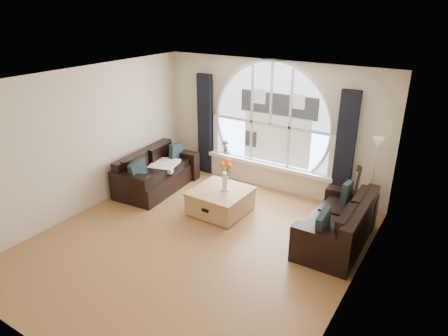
% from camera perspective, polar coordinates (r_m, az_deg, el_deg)
% --- Properties ---
extents(ground, '(5.00, 5.50, 0.01)m').
position_cam_1_polar(ground, '(6.88, -4.08, -10.57)').
color(ground, brown).
rests_on(ground, ground).
extents(ceiling, '(5.00, 5.50, 0.01)m').
position_cam_1_polar(ceiling, '(5.86, -4.82, 12.13)').
color(ceiling, silver).
rests_on(ceiling, ground).
extents(wall_back, '(5.00, 0.01, 2.70)m').
position_cam_1_polar(wall_back, '(8.47, 6.74, 5.95)').
color(wall_back, beige).
rests_on(wall_back, ground).
extents(wall_front, '(5.00, 0.01, 2.70)m').
position_cam_1_polar(wall_front, '(4.61, -25.58, -11.37)').
color(wall_front, beige).
rests_on(wall_front, ground).
extents(wall_left, '(0.01, 5.50, 2.70)m').
position_cam_1_polar(wall_left, '(7.91, -19.18, 3.61)').
color(wall_left, beige).
rests_on(wall_left, ground).
extents(wall_right, '(0.01, 5.50, 2.70)m').
position_cam_1_polar(wall_right, '(5.28, 18.10, -5.77)').
color(wall_right, beige).
rests_on(wall_right, ground).
extents(attic_slope, '(0.92, 5.50, 0.72)m').
position_cam_1_polar(attic_slope, '(4.97, 16.16, 5.25)').
color(attic_slope, silver).
rests_on(attic_slope, ground).
extents(arched_window, '(2.60, 0.06, 2.15)m').
position_cam_1_polar(arched_window, '(8.37, 6.74, 7.70)').
color(arched_window, silver).
rests_on(arched_window, wall_back).
extents(window_sill, '(2.90, 0.22, 0.08)m').
position_cam_1_polar(window_sill, '(8.66, 6.20, 0.47)').
color(window_sill, white).
rests_on(window_sill, wall_back).
extents(window_frame, '(2.76, 0.08, 2.15)m').
position_cam_1_polar(window_frame, '(8.35, 6.65, 7.66)').
color(window_frame, white).
rests_on(window_frame, wall_back).
extents(neighbor_house, '(1.70, 0.02, 1.50)m').
position_cam_1_polar(neighbor_house, '(8.33, 7.59, 6.69)').
color(neighbor_house, silver).
rests_on(neighbor_house, wall_back).
extents(curtain_left, '(0.35, 0.12, 2.30)m').
position_cam_1_polar(curtain_left, '(9.20, -2.67, 6.14)').
color(curtain_left, black).
rests_on(curtain_left, ground).
extents(curtain_right, '(0.35, 0.12, 2.30)m').
position_cam_1_polar(curtain_right, '(7.90, 16.76, 2.36)').
color(curtain_right, black).
rests_on(curtain_right, ground).
extents(sofa_left, '(1.06, 1.88, 0.81)m').
position_cam_1_polar(sofa_left, '(8.68, -9.49, -0.47)').
color(sofa_left, black).
rests_on(sofa_left, ground).
extents(sofa_right, '(0.93, 1.82, 0.80)m').
position_cam_1_polar(sofa_right, '(6.93, 15.74, -7.33)').
color(sofa_right, black).
rests_on(sofa_right, ground).
extents(coffee_chest, '(1.04, 1.04, 0.50)m').
position_cam_1_polar(coffee_chest, '(7.68, -0.50, -4.57)').
color(coffee_chest, '#A3764D').
rests_on(coffee_chest, ground).
extents(throw_blanket, '(0.68, 0.68, 0.10)m').
position_cam_1_polar(throw_blanket, '(8.71, -8.44, 0.39)').
color(throw_blanket, silver).
rests_on(throw_blanket, sofa_left).
extents(vase_flowers, '(0.24, 0.24, 0.70)m').
position_cam_1_polar(vase_flowers, '(7.43, 0.15, -0.42)').
color(vase_flowers, white).
rests_on(vase_flowers, coffee_chest).
extents(floor_lamp, '(0.24, 0.24, 1.60)m').
position_cam_1_polar(floor_lamp, '(7.64, 20.31, -1.65)').
color(floor_lamp, '#B2B2B2').
rests_on(floor_lamp, ground).
extents(guitar, '(0.40, 0.31, 1.06)m').
position_cam_1_polar(guitar, '(7.83, 18.37, -2.97)').
color(guitar, olive).
rests_on(guitar, ground).
extents(potted_plant, '(0.18, 0.13, 0.31)m').
position_cam_1_polar(potted_plant, '(9.08, 0.16, 2.98)').
color(potted_plant, '#1E6023').
rests_on(potted_plant, window_sill).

